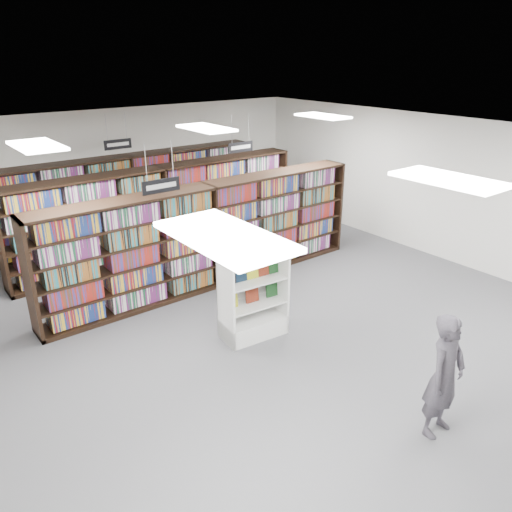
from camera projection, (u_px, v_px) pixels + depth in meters
floor at (273, 321)px, 8.91m from camera, size 12.00×12.00×0.00m
ceiling at (276, 140)px, 7.69m from camera, size 10.00×12.00×0.10m
wall_back at (124, 173)px, 12.70m from camera, size 10.00×0.10×3.20m
wall_right at (447, 190)px, 11.13m from camera, size 0.10×12.00×3.20m
bookshelf_row_near at (210, 236)px, 9.98m from camera, size 7.00×0.60×2.10m
bookshelf_row_mid at (163, 212)px, 11.44m from camera, size 7.00×0.60×2.10m
bookshelf_row_far at (131, 196)px, 12.69m from camera, size 7.00×0.60×2.10m
aisle_sign_left at (161, 185)px, 7.83m from camera, size 0.65×0.02×0.80m
aisle_sign_right at (241, 146)px, 10.99m from camera, size 0.65×0.02×0.80m
aisle_sign_center at (118, 143)px, 11.33m from camera, size 0.65×0.02×0.80m
troffer_front_left at (225, 236)px, 3.82m from camera, size 0.60×1.20×0.04m
troffer_front_center at (449, 179)px, 5.51m from camera, size 0.60×1.20×0.04m
troffer_back_left at (37, 146)px, 7.48m from camera, size 0.60×1.20×0.04m
troffer_back_center at (206, 128)px, 9.17m from camera, size 0.60×1.20×0.04m
troffer_back_right at (323, 116)px, 10.87m from camera, size 0.60×1.20×0.04m
endcap_display at (252, 308)px, 8.33m from camera, size 1.13×0.64×1.52m
open_book at (252, 249)px, 7.97m from camera, size 0.59×0.42×0.12m
shopper at (445, 376)px, 6.05m from camera, size 0.63×0.44×1.64m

